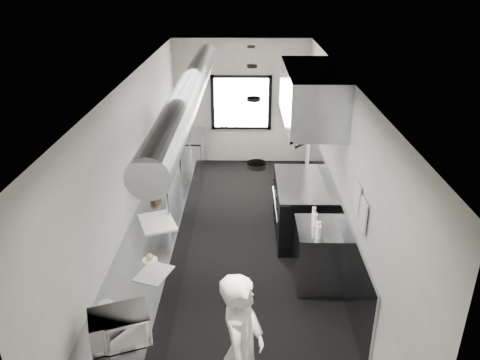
{
  "coord_description": "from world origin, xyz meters",
  "views": [
    {
      "loc": [
        0.12,
        -6.34,
        4.15
      ],
      "look_at": [
        0.03,
        -0.2,
        1.38
      ],
      "focal_mm": 35.25,
      "sensor_mm": 36.0,
      "label": 1
    }
  ],
  "objects_px": {
    "bottle_station": "(319,255)",
    "plate_stack_b": "(163,136)",
    "deli_tub_b": "(106,307)",
    "knife_block": "(155,186)",
    "squeeze_bottle_e": "(314,212)",
    "squeeze_bottle_c": "(315,220)",
    "pass_shelf": "(167,141)",
    "deli_tub_a": "(105,325)",
    "line_cook": "(242,352)",
    "small_plate": "(150,260)",
    "far_work_table": "(188,155)",
    "plate_stack_d": "(171,118)",
    "prep_counter": "(159,246)",
    "plate_stack_a": "(161,144)",
    "squeeze_bottle_b": "(318,228)",
    "exhaust_hood": "(311,95)",
    "cutting_board": "(157,222)",
    "plate_stack_c": "(168,126)",
    "squeeze_bottle_d": "(314,217)",
    "microwave": "(119,327)",
    "range": "(301,208)",
    "squeeze_bottle_a": "(319,232)"
  },
  "relations": [
    {
      "from": "bottle_station",
      "to": "plate_stack_b",
      "type": "distance_m",
      "value": 3.02
    },
    {
      "from": "deli_tub_b",
      "to": "knife_block",
      "type": "distance_m",
      "value": 2.84
    },
    {
      "from": "plate_stack_b",
      "to": "squeeze_bottle_e",
      "type": "relative_size",
      "value": 2.01
    },
    {
      "from": "squeeze_bottle_c",
      "to": "squeeze_bottle_e",
      "type": "xyz_separation_m",
      "value": [
        0.01,
        0.23,
        -0.01
      ]
    },
    {
      "from": "pass_shelf",
      "to": "deli_tub_a",
      "type": "relative_size",
      "value": 22.35
    },
    {
      "from": "line_cook",
      "to": "small_plate",
      "type": "height_order",
      "value": "line_cook"
    },
    {
      "from": "far_work_table",
      "to": "plate_stack_d",
      "type": "height_order",
      "value": "plate_stack_d"
    },
    {
      "from": "prep_counter",
      "to": "plate_stack_d",
      "type": "distance_m",
      "value": 2.44
    },
    {
      "from": "far_work_table",
      "to": "squeeze_bottle_e",
      "type": "relative_size",
      "value": 7.23
    },
    {
      "from": "plate_stack_a",
      "to": "plate_stack_d",
      "type": "bearing_deg",
      "value": 91.31
    },
    {
      "from": "line_cook",
      "to": "squeeze_bottle_b",
      "type": "distance_m",
      "value": 2.3
    },
    {
      "from": "bottle_station",
      "to": "squeeze_bottle_e",
      "type": "relative_size",
      "value": 5.43
    },
    {
      "from": "far_work_table",
      "to": "squeeze_bottle_c",
      "type": "relative_size",
      "value": 6.45
    },
    {
      "from": "exhaust_hood",
      "to": "squeeze_bottle_e",
      "type": "bearing_deg",
      "value": -90.53
    },
    {
      "from": "prep_counter",
      "to": "squeeze_bottle_c",
      "type": "xyz_separation_m",
      "value": [
        2.22,
        -0.15,
        0.54
      ]
    },
    {
      "from": "small_plate",
      "to": "prep_counter",
      "type": "bearing_deg",
      "value": 95.68
    },
    {
      "from": "cutting_board",
      "to": "plate_stack_d",
      "type": "xyz_separation_m",
      "value": [
        -0.07,
        2.15,
        0.86
      ]
    },
    {
      "from": "squeeze_bottle_c",
      "to": "prep_counter",
      "type": "bearing_deg",
      "value": 176.03
    },
    {
      "from": "exhaust_hood",
      "to": "knife_block",
      "type": "height_order",
      "value": "exhaust_hood"
    },
    {
      "from": "pass_shelf",
      "to": "squeeze_bottle_b",
      "type": "relative_size",
      "value": 15.2
    },
    {
      "from": "exhaust_hood",
      "to": "plate_stack_c",
      "type": "xyz_separation_m",
      "value": [
        -2.28,
        0.47,
        -0.63
      ]
    },
    {
      "from": "prep_counter",
      "to": "pass_shelf",
      "type": "xyz_separation_m",
      "value": [
        -0.04,
        1.5,
        1.09
      ]
    },
    {
      "from": "plate_stack_b",
      "to": "squeeze_bottle_b",
      "type": "height_order",
      "value": "plate_stack_b"
    },
    {
      "from": "pass_shelf",
      "to": "squeeze_bottle_d",
      "type": "height_order",
      "value": "pass_shelf"
    },
    {
      "from": "squeeze_bottle_b",
      "to": "squeeze_bottle_e",
      "type": "bearing_deg",
      "value": 89.57
    },
    {
      "from": "knife_block",
      "to": "plate_stack_c",
      "type": "height_order",
      "value": "plate_stack_c"
    },
    {
      "from": "bottle_station",
      "to": "line_cook",
      "type": "xyz_separation_m",
      "value": [
        -1.06,
        -2.26,
        0.4
      ]
    },
    {
      "from": "exhaust_hood",
      "to": "squeeze_bottle_d",
      "type": "xyz_separation_m",
      "value": [
        -0.02,
        -1.26,
        -1.41
      ]
    },
    {
      "from": "microwave",
      "to": "plate_stack_c",
      "type": "bearing_deg",
      "value": 71.29
    },
    {
      "from": "pass_shelf",
      "to": "plate_stack_a",
      "type": "height_order",
      "value": "plate_stack_a"
    },
    {
      "from": "pass_shelf",
      "to": "far_work_table",
      "type": "bearing_deg",
      "value": 88.93
    },
    {
      "from": "exhaust_hood",
      "to": "range",
      "type": "height_order",
      "value": "exhaust_hood"
    },
    {
      "from": "small_plate",
      "to": "plate_stack_b",
      "type": "height_order",
      "value": "plate_stack_b"
    },
    {
      "from": "knife_block",
      "to": "range",
      "type": "bearing_deg",
      "value": 25.08
    },
    {
      "from": "plate_stack_c",
      "to": "squeeze_bottle_b",
      "type": "xyz_separation_m",
      "value": [
        2.26,
        -2.06,
        -0.76
      ]
    },
    {
      "from": "exhaust_hood",
      "to": "small_plate",
      "type": "bearing_deg",
      "value": -133.74
    },
    {
      "from": "line_cook",
      "to": "deli_tub_b",
      "type": "height_order",
      "value": "line_cook"
    },
    {
      "from": "deli_tub_b",
      "to": "squeeze_bottle_c",
      "type": "distance_m",
      "value": 3.01
    },
    {
      "from": "prep_counter",
      "to": "squeeze_bottle_e",
      "type": "relative_size",
      "value": 36.17
    },
    {
      "from": "squeeze_bottle_e",
      "to": "squeeze_bottle_b",
      "type": "bearing_deg",
      "value": -90.43
    },
    {
      "from": "squeeze_bottle_b",
      "to": "range",
      "type": "bearing_deg",
      "value": 91.6
    },
    {
      "from": "exhaust_hood",
      "to": "line_cook",
      "type": "bearing_deg",
      "value": -105.39
    },
    {
      "from": "small_plate",
      "to": "bottle_station",
      "type": "bearing_deg",
      "value": 20.92
    },
    {
      "from": "exhaust_hood",
      "to": "squeeze_bottle_a",
      "type": "height_order",
      "value": "exhaust_hood"
    },
    {
      "from": "bottle_station",
      "to": "plate_stack_a",
      "type": "height_order",
      "value": "plate_stack_a"
    },
    {
      "from": "bottle_station",
      "to": "far_work_table",
      "type": "height_order",
      "value": "same"
    },
    {
      "from": "exhaust_hood",
      "to": "squeeze_bottle_e",
      "type": "xyz_separation_m",
      "value": [
        -0.01,
        -1.12,
        -1.41
      ]
    },
    {
      "from": "squeeze_bottle_b",
      "to": "squeeze_bottle_d",
      "type": "distance_m",
      "value": 0.33
    },
    {
      "from": "squeeze_bottle_a",
      "to": "squeeze_bottle_b",
      "type": "relative_size",
      "value": 0.91
    },
    {
      "from": "plate_stack_c",
      "to": "bottle_station",
      "type": "bearing_deg",
      "value": -38.66
    }
  ]
}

